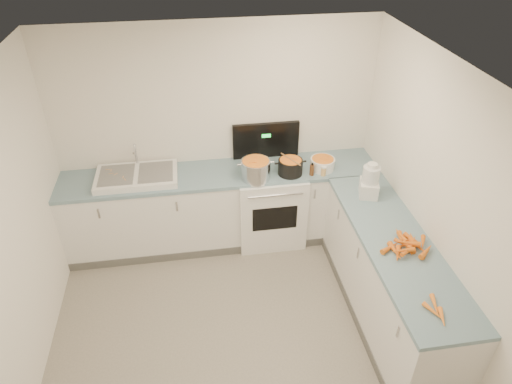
{
  "coord_description": "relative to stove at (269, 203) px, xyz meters",
  "views": [
    {
      "loc": [
        -0.27,
        -2.58,
        3.58
      ],
      "look_at": [
        0.3,
        1.1,
        1.05
      ],
      "focal_mm": 32.0,
      "sensor_mm": 36.0,
      "label": 1
    }
  ],
  "objects": [
    {
      "name": "floor",
      "position": [
        -0.55,
        -1.69,
        -0.47
      ],
      "size": [
        3.5,
        4.0,
        0.0
      ],
      "primitive_type": null,
      "color": "gray",
      "rests_on": "ground"
    },
    {
      "name": "ceiling",
      "position": [
        -0.55,
        -1.69,
        2.03
      ],
      "size": [
        3.5,
        4.0,
        0.0
      ],
      "primitive_type": null,
      "rotation": [
        3.14,
        0.0,
        0.0
      ],
      "color": "white",
      "rests_on": "ground"
    },
    {
      "name": "wall_back",
      "position": [
        -0.55,
        0.31,
        0.78
      ],
      "size": [
        3.5,
        0.0,
        2.5
      ],
      "primitive_type": null,
      "rotation": [
        1.57,
        0.0,
        0.0
      ],
      "color": "white",
      "rests_on": "ground"
    },
    {
      "name": "wall_right",
      "position": [
        1.2,
        -1.69,
        0.78
      ],
      "size": [
        0.0,
        4.0,
        2.5
      ],
      "primitive_type": null,
      "rotation": [
        1.57,
        0.0,
        -1.57
      ],
      "color": "white",
      "rests_on": "ground"
    },
    {
      "name": "counter_back",
      "position": [
        -0.55,
        0.01,
        -0.0
      ],
      "size": [
        3.5,
        0.62,
        0.94
      ],
      "color": "white",
      "rests_on": "ground"
    },
    {
      "name": "counter_right",
      "position": [
        0.9,
        -1.39,
        -0.0
      ],
      "size": [
        0.62,
        2.2,
        0.94
      ],
      "color": "white",
      "rests_on": "ground"
    },
    {
      "name": "stove",
      "position": [
        0.0,
        0.0,
        0.0
      ],
      "size": [
        0.76,
        0.65,
        1.36
      ],
      "color": "white",
      "rests_on": "ground"
    },
    {
      "name": "sink",
      "position": [
        -1.45,
        0.02,
        0.5
      ],
      "size": [
        0.86,
        0.52,
        0.31
      ],
      "color": "white",
      "rests_on": "counter_back"
    },
    {
      "name": "steel_pot",
      "position": [
        -0.19,
        -0.16,
        0.56
      ],
      "size": [
        0.36,
        0.36,
        0.23
      ],
      "primitive_type": "cylinder",
      "rotation": [
        0.0,
        0.0,
        0.17
      ],
      "color": "silver",
      "rests_on": "stove"
    },
    {
      "name": "black_pot",
      "position": [
        0.2,
        -0.13,
        0.54
      ],
      "size": [
        0.33,
        0.33,
        0.19
      ],
      "primitive_type": "cylinder",
      "rotation": [
        0.0,
        0.0,
        0.28
      ],
      "color": "black",
      "rests_on": "stove"
    },
    {
      "name": "wooden_spoon",
      "position": [
        0.2,
        -0.13,
        0.65
      ],
      "size": [
        0.16,
        0.3,
        0.01
      ],
      "primitive_type": "cylinder",
      "rotation": [
        1.57,
        0.0,
        0.48
      ],
      "color": "#AD7A47",
      "rests_on": "black_pot"
    },
    {
      "name": "mixing_bowl",
      "position": [
        0.57,
        -0.08,
        0.53
      ],
      "size": [
        0.36,
        0.36,
        0.13
      ],
      "primitive_type": "cylinder",
      "rotation": [
        0.0,
        0.0,
        0.43
      ],
      "color": "white",
      "rests_on": "counter_back"
    },
    {
      "name": "extract_bottle",
      "position": [
        0.42,
        -0.19,
        0.53
      ],
      "size": [
        0.05,
        0.05,
        0.12
      ],
      "primitive_type": "cylinder",
      "color": "#593319",
      "rests_on": "counter_back"
    },
    {
      "name": "spice_jar",
      "position": [
        0.55,
        -0.22,
        0.51
      ],
      "size": [
        0.05,
        0.05,
        0.09
      ],
      "primitive_type": "cylinder",
      "color": "#E5B266",
      "rests_on": "counter_back"
    },
    {
      "name": "food_processor",
      "position": [
        0.89,
        -0.65,
        0.62
      ],
      "size": [
        0.24,
        0.26,
        0.37
      ],
      "color": "white",
      "rests_on": "counter_right"
    },
    {
      "name": "carrot_pile",
      "position": [
        0.95,
        -1.49,
        0.5
      ],
      "size": [
        0.48,
        0.4,
        0.09
      ],
      "color": "orange",
      "rests_on": "counter_right"
    },
    {
      "name": "peeled_carrots",
      "position": [
        0.85,
        -2.2,
        0.49
      ],
      "size": [
        0.14,
        0.3,
        0.04
      ],
      "color": "orange",
      "rests_on": "counter_right"
    },
    {
      "name": "peelings",
      "position": [
        -1.69,
        0.01,
        0.54
      ],
      "size": [
        0.24,
        0.28,
        0.01
      ],
      "color": "tan",
      "rests_on": "sink"
    }
  ]
}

